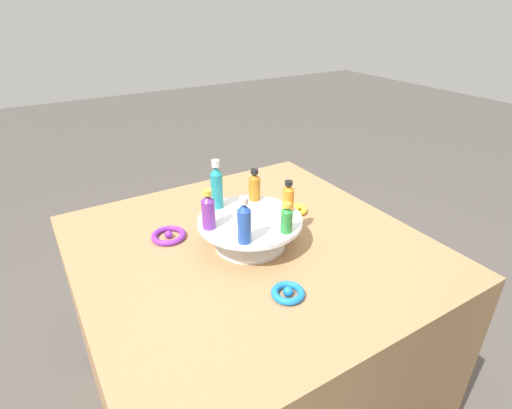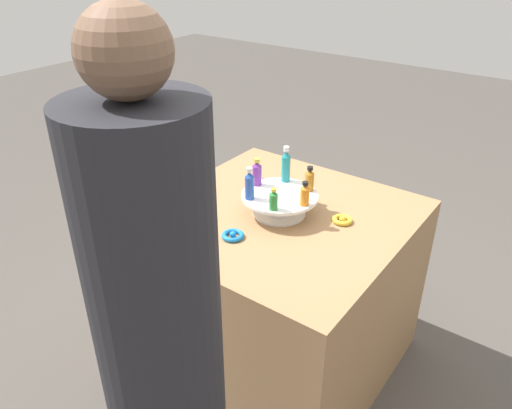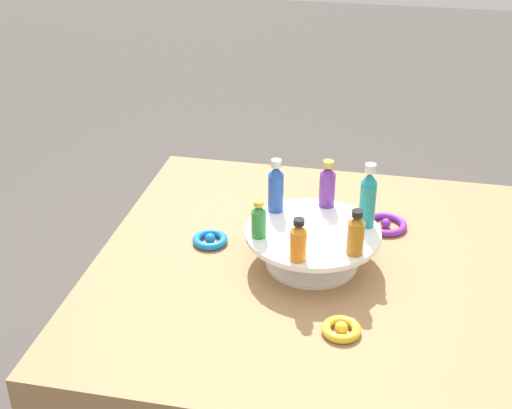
{
  "view_description": "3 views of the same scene",
  "coord_description": "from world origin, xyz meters",
  "px_view_note": "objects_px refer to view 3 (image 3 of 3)",
  "views": [
    {
      "loc": [
        -0.51,
        -0.87,
        1.45
      ],
      "look_at": [
        0.01,
        -0.02,
        0.93
      ],
      "focal_mm": 28.0,
      "sensor_mm": 36.0,
      "label": 1
    },
    {
      "loc": [
        0.95,
        -1.45,
        1.79
      ],
      "look_at": [
        0.08,
        -0.27,
        0.98
      ],
      "focal_mm": 35.0,
      "sensor_mm": 36.0,
      "label": 2
    },
    {
      "loc": [
        1.36,
        0.15,
        1.69
      ],
      "look_at": [
        0.04,
        -0.12,
        0.95
      ],
      "focal_mm": 50.0,
      "sensor_mm": 36.0,
      "label": 3
    }
  ],
  "objects_px": {
    "bottle_purple": "(327,185)",
    "ribbon_bow_blue": "(210,239)",
    "display_stand": "(312,243)",
    "ribbon_bow_purple": "(386,224)",
    "bottle_teal": "(368,198)",
    "bottle_orange": "(298,241)",
    "ribbon_bow_gold": "(341,329)",
    "bottle_blue": "(276,188)",
    "bottle_amber": "(356,234)",
    "bottle_green": "(259,220)"
  },
  "relations": [
    {
      "from": "bottle_purple",
      "to": "ribbon_bow_blue",
      "type": "bearing_deg",
      "value": -72.56
    },
    {
      "from": "ribbon_bow_blue",
      "to": "display_stand",
      "type": "bearing_deg",
      "value": 81.12
    },
    {
      "from": "bottle_purple",
      "to": "ribbon_bow_purple",
      "type": "xyz_separation_m",
      "value": [
        -0.07,
        0.14,
        -0.13
      ]
    },
    {
      "from": "ribbon_bow_purple",
      "to": "bottle_teal",
      "type": "bearing_deg",
      "value": -16.8
    },
    {
      "from": "display_stand",
      "to": "bottle_teal",
      "type": "relative_size",
      "value": 2.0
    },
    {
      "from": "display_stand",
      "to": "bottle_orange",
      "type": "height_order",
      "value": "bottle_orange"
    },
    {
      "from": "ribbon_bow_gold",
      "to": "bottle_blue",
      "type": "bearing_deg",
      "value": -148.62
    },
    {
      "from": "bottle_amber",
      "to": "bottle_blue",
      "type": "relative_size",
      "value": 0.79
    },
    {
      "from": "ribbon_bow_gold",
      "to": "bottle_purple",
      "type": "bearing_deg",
      "value": -168.08
    },
    {
      "from": "bottle_green",
      "to": "bottle_orange",
      "type": "xyz_separation_m",
      "value": [
        0.07,
        0.1,
        0.0
      ]
    },
    {
      "from": "ribbon_bow_gold",
      "to": "ribbon_bow_blue",
      "type": "xyz_separation_m",
      "value": [
        -0.27,
        -0.34,
        -0.0
      ]
    },
    {
      "from": "bottle_green",
      "to": "ribbon_bow_blue",
      "type": "distance_m",
      "value": 0.2
    },
    {
      "from": "bottle_teal",
      "to": "ribbon_bow_purple",
      "type": "relative_size",
      "value": 1.45
    },
    {
      "from": "bottle_amber",
      "to": "ribbon_bow_blue",
      "type": "height_order",
      "value": "bottle_amber"
    },
    {
      "from": "bottle_teal",
      "to": "ribbon_bow_blue",
      "type": "height_order",
      "value": "bottle_teal"
    },
    {
      "from": "bottle_amber",
      "to": "ribbon_bow_gold",
      "type": "relative_size",
      "value": 1.3
    },
    {
      "from": "bottle_amber",
      "to": "ribbon_bow_purple",
      "type": "distance_m",
      "value": 0.3
    },
    {
      "from": "display_stand",
      "to": "bottle_teal",
      "type": "xyz_separation_m",
      "value": [
        -0.05,
        0.11,
        0.1
      ]
    },
    {
      "from": "display_stand",
      "to": "ribbon_bow_blue",
      "type": "relative_size",
      "value": 3.62
    },
    {
      "from": "ribbon_bow_purple",
      "to": "ribbon_bow_blue",
      "type": "bearing_deg",
      "value": -68.88
    },
    {
      "from": "bottle_teal",
      "to": "ribbon_bow_purple",
      "type": "xyz_separation_m",
      "value": [
        -0.15,
        0.04,
        -0.15
      ]
    },
    {
      "from": "display_stand",
      "to": "bottle_purple",
      "type": "xyz_separation_m",
      "value": [
        -0.12,
        0.02,
        0.09
      ]
    },
    {
      "from": "bottle_amber",
      "to": "bottle_purple",
      "type": "distance_m",
      "value": 0.21
    },
    {
      "from": "bottle_amber",
      "to": "ribbon_bow_gold",
      "type": "distance_m",
      "value": 0.2
    },
    {
      "from": "bottle_orange",
      "to": "ribbon_bow_blue",
      "type": "bearing_deg",
      "value": -124.56
    },
    {
      "from": "display_stand",
      "to": "bottle_amber",
      "type": "xyz_separation_m",
      "value": [
        0.07,
        0.1,
        0.08
      ]
    },
    {
      "from": "bottle_green",
      "to": "bottle_amber",
      "type": "relative_size",
      "value": 0.85
    },
    {
      "from": "display_stand",
      "to": "bottle_purple",
      "type": "height_order",
      "value": "bottle_purple"
    },
    {
      "from": "bottle_green",
      "to": "ribbon_bow_purple",
      "type": "xyz_separation_m",
      "value": [
        -0.24,
        0.27,
        -0.12
      ]
    },
    {
      "from": "bottle_purple",
      "to": "ribbon_bow_blue",
      "type": "relative_size",
      "value": 1.38
    },
    {
      "from": "bottle_orange",
      "to": "ribbon_bow_purple",
      "type": "height_order",
      "value": "bottle_orange"
    },
    {
      "from": "display_stand",
      "to": "bottle_orange",
      "type": "bearing_deg",
      "value": -7.22
    },
    {
      "from": "ribbon_bow_blue",
      "to": "bottle_amber",
      "type": "bearing_deg",
      "value": 71.92
    },
    {
      "from": "bottle_blue",
      "to": "bottle_orange",
      "type": "bearing_deg",
      "value": 22.78
    },
    {
      "from": "ribbon_bow_blue",
      "to": "bottle_teal",
      "type": "bearing_deg",
      "value": 91.38
    },
    {
      "from": "display_stand",
      "to": "bottle_purple",
      "type": "relative_size",
      "value": 2.63
    },
    {
      "from": "bottle_teal",
      "to": "ribbon_bow_purple",
      "type": "bearing_deg",
      "value": 163.2
    },
    {
      "from": "bottle_amber",
      "to": "bottle_blue",
      "type": "bearing_deg",
      "value": -127.22
    },
    {
      "from": "ribbon_bow_gold",
      "to": "ribbon_bow_purple",
      "type": "distance_m",
      "value": 0.44
    },
    {
      "from": "bottle_purple",
      "to": "bottle_blue",
      "type": "height_order",
      "value": "bottle_blue"
    },
    {
      "from": "display_stand",
      "to": "bottle_orange",
      "type": "distance_m",
      "value": 0.15
    },
    {
      "from": "display_stand",
      "to": "bottle_teal",
      "type": "distance_m",
      "value": 0.16
    },
    {
      "from": "bottle_blue",
      "to": "bottle_green",
      "type": "bearing_deg",
      "value": -7.22
    },
    {
      "from": "display_stand",
      "to": "bottle_amber",
      "type": "relative_size",
      "value": 2.96
    },
    {
      "from": "display_stand",
      "to": "ribbon_bow_purple",
      "type": "relative_size",
      "value": 2.9
    },
    {
      "from": "bottle_orange",
      "to": "bottle_purple",
      "type": "bearing_deg",
      "value": 172.78
    },
    {
      "from": "bottle_blue",
      "to": "ribbon_bow_purple",
      "type": "xyz_separation_m",
      "value": [
        -0.12,
        0.26,
        -0.14
      ]
    },
    {
      "from": "bottle_amber",
      "to": "ribbon_bow_blue",
      "type": "bearing_deg",
      "value": -108.08
    },
    {
      "from": "bottle_purple",
      "to": "bottle_teal",
      "type": "bearing_deg",
      "value": 52.78
    },
    {
      "from": "bottle_blue",
      "to": "ribbon_bow_blue",
      "type": "bearing_deg",
      "value": -76.8
    }
  ]
}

